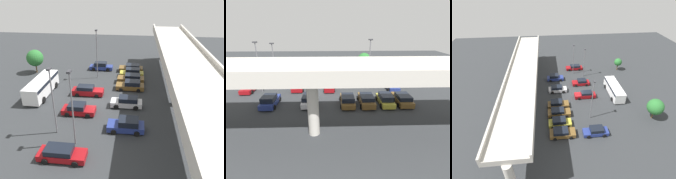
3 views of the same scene
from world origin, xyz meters
The scene contains 17 objects.
ground_plane centered at (0.00, 0.00, 0.00)m, with size 92.78×92.78×0.00m, color #2D3033.
highway_overpass centered at (0.00, 12.20, 6.55)m, with size 44.48×6.12×7.86m.
parked_car_0 centered at (-12.45, 4.94, 0.72)m, with size 2.26×4.63×1.50m.
parked_car_1 centered at (-9.83, 5.15, 0.78)m, with size 2.11×4.39×1.62m.
parked_car_2 centered at (-7.01, 5.10, 0.75)m, with size 2.20×4.64×1.55m.
parked_car_3 centered at (-4.21, 5.13, 0.73)m, with size 2.20×4.58×1.55m.
parked_car_4 centered at (-1.47, -1.55, 0.72)m, with size 2.01×4.90×1.53m.
parked_car_5 centered at (1.52, 4.82, 0.76)m, with size 2.02×4.40×1.56m.
parked_car_6 centered at (4.11, -1.55, 0.69)m, with size 2.18×4.43×1.48m.
parked_car_7 centered at (7.12, 5.09, 0.76)m, with size 2.19×4.36×1.62m.
parked_car_8 centered at (12.59, -1.08, 0.68)m, with size 2.06×4.83×1.40m.
parked_car_9 centered at (-12.73, -1.21, 0.75)m, with size 2.03×4.61×1.61m.
shuttle_bus centered at (-0.82, -8.63, 1.55)m, with size 8.52×2.74×2.57m.
lamp_post_near_aisle centered at (10.21, -0.33, 4.99)m, with size 0.70×0.35×8.59m.
lamp_post_mid_lot centered at (-8.44, -1.18, 5.12)m, with size 0.70×0.35×8.85m.
lamp_post_by_overpass centered at (8.49, -3.02, 4.74)m, with size 0.70×0.35×8.09m.
tree_front_left centered at (-9.77, -13.58, 2.95)m, with size 3.18×3.18×4.55m.
Camera 1 is at (28.58, 5.87, 15.89)m, focal length 35.00 mm.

